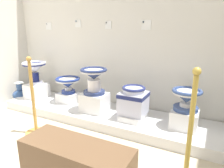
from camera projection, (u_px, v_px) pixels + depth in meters
The scene contains 20 objects.
wall_back at pixel (129, 15), 2.99m from camera, with size 4.59×0.06×3.07m, color silver.
display_platform at pixel (116, 118), 3.00m from camera, with size 3.83×0.77×0.14m, color white.
plinth_block_slender_white at pixel (37, 91), 3.65m from camera, with size 0.32×0.34×0.25m, color white.
antique_toilet_slender_white at pixel (34, 68), 3.54m from camera, with size 0.40×0.40×0.40m.
plinth_block_pale_glazed at pixel (69, 97), 3.45m from camera, with size 0.33×0.30×0.16m, color white.
antique_toilet_pale_glazed at pixel (68, 83), 3.38m from camera, with size 0.41×0.41×0.26m.
plinth_block_tall_cobalt at pixel (94, 102), 3.04m from camera, with size 0.38×0.31×0.27m, color white.
antique_toilet_tall_cobalt at pixel (94, 77), 2.93m from camera, with size 0.39×0.39×0.38m.
plinth_block_rightmost at pixel (133, 116), 2.79m from camera, with size 0.29×0.38×0.08m, color white.
antique_toilet_rightmost at pixel (133, 100), 2.73m from camera, with size 0.36×0.34×0.38m.
plinth_block_broad_patterned at pixel (184, 119), 2.54m from camera, with size 0.32×0.33×0.23m, color white.
antique_toilet_broad_patterned at pixel (187, 97), 2.46m from camera, with size 0.36×0.36×0.27m.
info_placard_first at pixel (49, 26), 3.69m from camera, with size 0.13×0.01×0.12m.
info_placard_second at pixel (78, 23), 3.39m from camera, with size 0.11×0.01×0.12m.
info_placard_third at pixel (108, 25), 3.14m from camera, with size 0.11×0.01×0.12m.
info_placard_fourth at pixel (146, 25), 2.87m from camera, with size 0.14×0.01×0.13m.
decorative_vase_spare at pixel (20, 94), 3.83m from camera, with size 0.28×0.28×0.38m.
stanchion_post_near_left at pixel (35, 113), 2.61m from camera, with size 0.27×0.27×1.02m.
stanchion_post_near_right at pixel (187, 159), 1.66m from camera, with size 0.27×0.27×1.07m.
museum_bench at pixel (76, 165), 1.74m from camera, with size 0.99×0.36×0.40m, color brown.
Camera 1 is at (3.41, -0.23, 1.33)m, focal length 32.50 mm.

